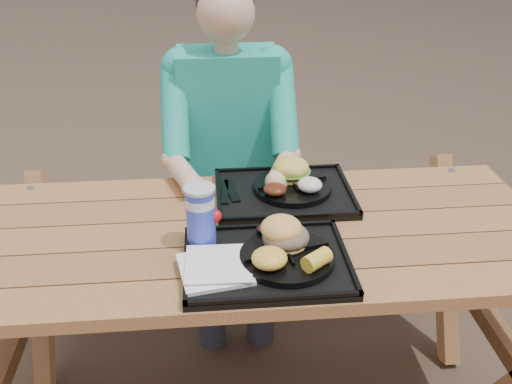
{
  "coord_description": "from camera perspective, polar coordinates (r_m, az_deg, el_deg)",
  "views": [
    {
      "loc": [
        -0.13,
        -1.46,
        1.67
      ],
      "look_at": [
        0.0,
        0.0,
        0.88
      ],
      "focal_mm": 40.0,
      "sensor_mm": 36.0,
      "label": 1
    }
  ],
  "objects": [
    {
      "name": "picnic_table",
      "position": [
        1.96,
        0.0,
        -13.1
      ],
      "size": [
        1.8,
        1.49,
        0.75
      ],
      "primitive_type": null,
      "color": "#999999",
      "rests_on": "ground"
    },
    {
      "name": "tray_near",
      "position": [
        1.57,
        1.08,
        -7.12
      ],
      "size": [
        0.45,
        0.35,
        0.02
      ],
      "primitive_type": "cube",
      "color": "black",
      "rests_on": "picnic_table"
    },
    {
      "name": "tray_far",
      "position": [
        1.91,
        2.8,
        -0.22
      ],
      "size": [
        0.45,
        0.35,
        0.02
      ],
      "primitive_type": "cube",
      "color": "black",
      "rests_on": "picnic_table"
    },
    {
      "name": "plate_near",
      "position": [
        1.56,
        3.12,
        -6.51
      ],
      "size": [
        0.26,
        0.26,
        0.02
      ],
      "primitive_type": "cylinder",
      "color": "black",
      "rests_on": "tray_near"
    },
    {
      "name": "plate_far",
      "position": [
        1.91,
        3.66,
        0.49
      ],
      "size": [
        0.26,
        0.26,
        0.02
      ],
      "primitive_type": "cylinder",
      "color": "black",
      "rests_on": "tray_far"
    },
    {
      "name": "napkin_stack",
      "position": [
        1.52,
        -4.15,
        -7.56
      ],
      "size": [
        0.21,
        0.21,
        0.02
      ],
      "primitive_type": "cube",
      "rotation": [
        0.0,
        0.0,
        0.17
      ],
      "color": "white",
      "rests_on": "tray_near"
    },
    {
      "name": "soda_cup",
      "position": [
        1.61,
        -5.55,
        -2.48
      ],
      "size": [
        0.08,
        0.08,
        0.17
      ],
      "primitive_type": "cylinder",
      "color": "#1C30D6",
      "rests_on": "tray_near"
    },
    {
      "name": "condiment_bbq",
      "position": [
        1.65,
        0.95,
        -4.09
      ],
      "size": [
        0.05,
        0.05,
        0.03
      ],
      "primitive_type": "cylinder",
      "color": "#321005",
      "rests_on": "tray_near"
    },
    {
      "name": "condiment_mustard",
      "position": [
        1.67,
        2.37,
        -3.84
      ],
      "size": [
        0.05,
        0.05,
        0.03
      ],
      "primitive_type": "cylinder",
      "color": "gold",
      "rests_on": "tray_near"
    },
    {
      "name": "sandwich",
      "position": [
        1.56,
        3.03,
        -3.32
      ],
      "size": [
        0.12,
        0.12,
        0.13
      ],
      "primitive_type": null,
      "color": "#EFAB54",
      "rests_on": "plate_near"
    },
    {
      "name": "mac_cheese",
      "position": [
        1.5,
        1.35,
        -6.63
      ],
      "size": [
        0.1,
        0.1,
        0.05
      ],
      "primitive_type": "ellipsoid",
      "color": "yellow",
      "rests_on": "plate_near"
    },
    {
      "name": "corn_cob",
      "position": [
        1.5,
        6.1,
        -6.75
      ],
      "size": [
        0.11,
        0.11,
        0.05
      ],
      "primitive_type": null,
      "rotation": [
        0.0,
        0.0,
        0.65
      ],
      "color": "yellow",
      "rests_on": "plate_near"
    },
    {
      "name": "cutlery_far",
      "position": [
        1.91,
        -2.45,
        0.21
      ],
      "size": [
        0.05,
        0.17,
        0.01
      ],
      "primitive_type": "cube",
      "rotation": [
        0.0,
        0.0,
        0.13
      ],
      "color": "black",
      "rests_on": "tray_far"
    },
    {
      "name": "burger",
      "position": [
        1.93,
        3.53,
        2.91
      ],
      "size": [
        0.13,
        0.13,
        0.11
      ],
      "primitive_type": null,
      "color": "#E7C151",
      "rests_on": "plate_far"
    },
    {
      "name": "baked_beans",
      "position": [
        1.84,
        1.91,
        0.27
      ],
      "size": [
        0.08,
        0.08,
        0.03
      ],
      "primitive_type": "ellipsoid",
      "color": "#562111",
      "rests_on": "plate_far"
    },
    {
      "name": "potato_salad",
      "position": [
        1.86,
        5.4,
        0.73
      ],
      "size": [
        0.08,
        0.08,
        0.04
      ],
      "primitive_type": "ellipsoid",
      "color": "white",
      "rests_on": "plate_far"
    },
    {
      "name": "diner",
      "position": [
        2.34,
        -2.66,
        2.18
      ],
      "size": [
        0.48,
        0.84,
        1.28
      ],
      "primitive_type": null,
      "color": "#1AB4B8",
      "rests_on": "ground"
    }
  ]
}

